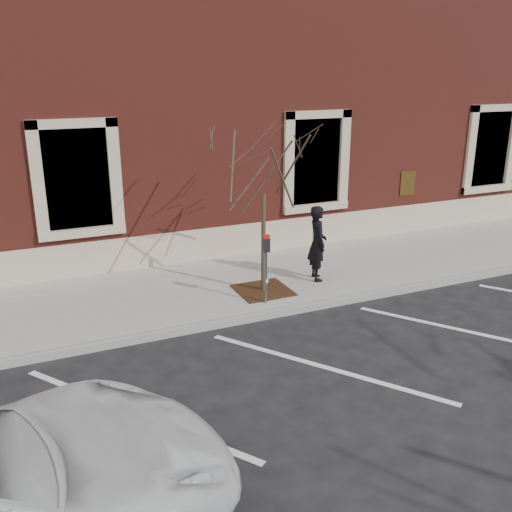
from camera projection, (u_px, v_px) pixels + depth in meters
name	position (u px, v px, depth m)	size (l,w,h in m)	color
ground	(268.00, 317.00, 11.35)	(120.00, 120.00, 0.00)	#28282B
sidewalk_near	(235.00, 284.00, 12.85)	(40.00, 3.50, 0.15)	beige
curb_near	(269.00, 314.00, 11.28)	(40.00, 0.12, 0.15)	#9E9E99
parking_stripes	(324.00, 367.00, 9.44)	(28.00, 4.40, 0.01)	silver
building_civic	(158.00, 93.00, 16.81)	(40.00, 8.62, 8.00)	maroon
man	(317.00, 243.00, 12.70)	(0.62, 0.41, 1.71)	black
parking_meter	(266.00, 256.00, 11.34)	(0.13, 0.10, 1.45)	#595B60
tree_grate	(263.00, 290.00, 12.28)	(1.11, 1.11, 0.03)	#3E2913
sapling	(264.00, 166.00, 11.43)	(2.32, 2.32, 3.87)	#403627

